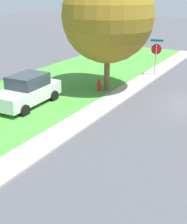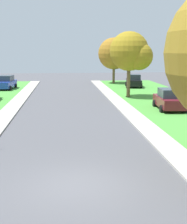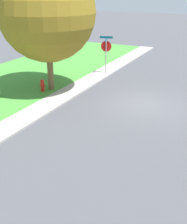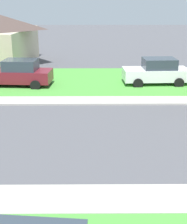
# 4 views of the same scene
# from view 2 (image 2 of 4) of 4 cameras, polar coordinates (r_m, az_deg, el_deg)

# --- Properties ---
(ground_plane) EXTENTS (120.00, 120.00, 0.00)m
(ground_plane) POSITION_cam_2_polar(r_m,az_deg,el_deg) (11.73, -2.97, -12.88)
(ground_plane) COLOR #4C4C51
(sidewalk_east) EXTENTS (1.40, 56.00, 0.10)m
(sidewalk_east) POSITION_cam_2_polar(r_m,az_deg,el_deg) (23.77, 7.11, -0.60)
(sidewalk_east) COLOR #ADA89E
(sidewalk_east) RESTS_ON ground
(sidewalk_west) EXTENTS (1.40, 56.00, 0.10)m
(sidewalk_west) POSITION_cam_2_polar(r_m,az_deg,el_deg) (23.59, -15.78, -1.01)
(sidewalk_west) COLOR #ADA89E
(sidewalk_west) RESTS_ON ground
(car_maroon_far_down_street) EXTENTS (2.29, 4.43, 1.76)m
(car_maroon_far_down_street) POSITION_cam_2_polar(r_m,az_deg,el_deg) (26.47, 13.35, 2.17)
(car_maroon_far_down_street) COLOR maroon
(car_maroon_far_down_street) RESTS_ON ground
(car_black_behind_trees) EXTENTS (2.51, 4.52, 1.76)m
(car_black_behind_trees) POSITION_cam_2_polar(r_m,az_deg,el_deg) (42.42, 7.14, 5.51)
(car_black_behind_trees) COLOR black
(car_black_behind_trees) RESTS_ON ground
(car_blue_near_corner) EXTENTS (2.36, 4.46, 1.76)m
(car_blue_near_corner) POSITION_cam_2_polar(r_m,az_deg,el_deg) (41.19, -15.36, 5.06)
(car_blue_near_corner) COLOR #1E389E
(car_blue_near_corner) RESTS_ON ground
(tree_corner_large) EXTENTS (4.91, 4.57, 6.64)m
(tree_corner_large) POSITION_cam_2_polar(r_m,az_deg,el_deg) (47.13, 4.00, 10.14)
(tree_corner_large) COLOR brown
(tree_corner_large) RESTS_ON ground
(tree_across_right) EXTENTS (4.24, 3.94, 6.67)m
(tree_across_right) POSITION_cam_2_polar(r_m,az_deg,el_deg) (32.83, 6.79, 10.44)
(tree_across_right) COLOR brown
(tree_across_right) RESTS_ON ground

